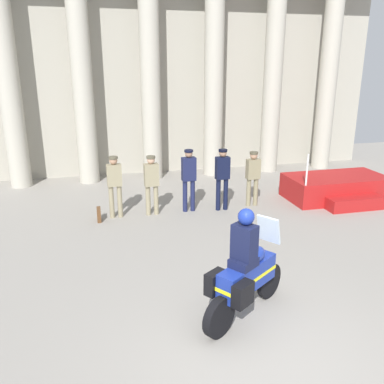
{
  "coord_description": "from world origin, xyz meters",
  "views": [
    {
      "loc": [
        -2.15,
        -4.34,
        3.99
      ],
      "look_at": [
        -0.21,
        3.62,
        1.39
      ],
      "focal_mm": 37.97,
      "sensor_mm": 36.0,
      "label": 1
    }
  ],
  "objects_px": {
    "reviewing_stand": "(337,188)",
    "officer_in_row_1": "(152,181)",
    "officer_in_row_4": "(253,174)",
    "motorcycle_with_rider": "(245,273)",
    "officer_in_row_2": "(189,175)",
    "officer_in_row_0": "(115,182)",
    "officer_in_row_3": "(222,175)",
    "briefcase_on_ground": "(99,215)"
  },
  "relations": [
    {
      "from": "officer_in_row_1",
      "to": "officer_in_row_3",
      "type": "relative_size",
      "value": 0.94
    },
    {
      "from": "reviewing_stand",
      "to": "officer_in_row_2",
      "type": "height_order",
      "value": "officer_in_row_2"
    },
    {
      "from": "officer_in_row_1",
      "to": "briefcase_on_ground",
      "type": "xyz_separation_m",
      "value": [
        -1.45,
        -0.15,
        -0.79
      ]
    },
    {
      "from": "reviewing_stand",
      "to": "officer_in_row_3",
      "type": "relative_size",
      "value": 1.72
    },
    {
      "from": "reviewing_stand",
      "to": "officer_in_row_1",
      "type": "distance_m",
      "value": 5.73
    },
    {
      "from": "officer_in_row_2",
      "to": "officer_in_row_4",
      "type": "xyz_separation_m",
      "value": [
        1.9,
        0.01,
        -0.09
      ]
    },
    {
      "from": "officer_in_row_4",
      "to": "briefcase_on_ground",
      "type": "xyz_separation_m",
      "value": [
        -4.39,
        -0.21,
        -0.77
      ]
    },
    {
      "from": "reviewing_stand",
      "to": "officer_in_row_1",
      "type": "relative_size",
      "value": 1.82
    },
    {
      "from": "motorcycle_with_rider",
      "to": "officer_in_row_1",
      "type": "bearing_deg",
      "value": 63.43
    },
    {
      "from": "briefcase_on_ground",
      "to": "officer_in_row_0",
      "type": "bearing_deg",
      "value": 20.76
    },
    {
      "from": "officer_in_row_2",
      "to": "officer_in_row_3",
      "type": "height_order",
      "value": "officer_in_row_2"
    },
    {
      "from": "officer_in_row_0",
      "to": "officer_in_row_3",
      "type": "bearing_deg",
      "value": 175.18
    },
    {
      "from": "officer_in_row_4",
      "to": "motorcycle_with_rider",
      "type": "distance_m",
      "value": 5.57
    },
    {
      "from": "officer_in_row_2",
      "to": "motorcycle_with_rider",
      "type": "relative_size",
      "value": 0.93
    },
    {
      "from": "officer_in_row_0",
      "to": "officer_in_row_1",
      "type": "distance_m",
      "value": 0.98
    },
    {
      "from": "reviewing_stand",
      "to": "motorcycle_with_rider",
      "type": "bearing_deg",
      "value": -134.26
    },
    {
      "from": "officer_in_row_2",
      "to": "briefcase_on_ground",
      "type": "height_order",
      "value": "officer_in_row_2"
    },
    {
      "from": "motorcycle_with_rider",
      "to": "officer_in_row_4",
      "type": "bearing_deg",
      "value": 31.84
    },
    {
      "from": "officer_in_row_0",
      "to": "motorcycle_with_rider",
      "type": "distance_m",
      "value": 5.39
    },
    {
      "from": "officer_in_row_0",
      "to": "officer_in_row_2",
      "type": "relative_size",
      "value": 0.96
    },
    {
      "from": "officer_in_row_4",
      "to": "reviewing_stand",
      "type": "bearing_deg",
      "value": 175.94
    },
    {
      "from": "officer_in_row_2",
      "to": "briefcase_on_ground",
      "type": "relative_size",
      "value": 4.89
    },
    {
      "from": "officer_in_row_3",
      "to": "officer_in_row_1",
      "type": "bearing_deg",
      "value": -5.17
    },
    {
      "from": "officer_in_row_2",
      "to": "officer_in_row_0",
      "type": "bearing_deg",
      "value": -2.42
    },
    {
      "from": "officer_in_row_3",
      "to": "motorcycle_with_rider",
      "type": "distance_m",
      "value": 5.15
    },
    {
      "from": "officer_in_row_4",
      "to": "briefcase_on_ground",
      "type": "distance_m",
      "value": 4.46
    },
    {
      "from": "officer_in_row_0",
      "to": "officer_in_row_4",
      "type": "height_order",
      "value": "officer_in_row_0"
    },
    {
      "from": "officer_in_row_1",
      "to": "officer_in_row_2",
      "type": "height_order",
      "value": "officer_in_row_2"
    },
    {
      "from": "officer_in_row_1",
      "to": "officer_in_row_3",
      "type": "bearing_deg",
      "value": 174.83
    },
    {
      "from": "reviewing_stand",
      "to": "officer_in_row_0",
      "type": "bearing_deg",
      "value": 179.77
    },
    {
      "from": "officer_in_row_1",
      "to": "officer_in_row_0",
      "type": "bearing_deg",
      "value": -4.13
    },
    {
      "from": "reviewing_stand",
      "to": "officer_in_row_1",
      "type": "height_order",
      "value": "officer_in_row_1"
    },
    {
      "from": "officer_in_row_0",
      "to": "officer_in_row_3",
      "type": "height_order",
      "value": "officer_in_row_3"
    },
    {
      "from": "motorcycle_with_rider",
      "to": "officer_in_row_2",
      "type": "bearing_deg",
      "value": 51.73
    },
    {
      "from": "reviewing_stand",
      "to": "officer_in_row_0",
      "type": "relative_size",
      "value": 1.78
    },
    {
      "from": "motorcycle_with_rider",
      "to": "briefcase_on_ground",
      "type": "height_order",
      "value": "motorcycle_with_rider"
    },
    {
      "from": "reviewing_stand",
      "to": "officer_in_row_2",
      "type": "distance_m",
      "value": 4.7
    },
    {
      "from": "officer_in_row_0",
      "to": "officer_in_row_3",
      "type": "xyz_separation_m",
      "value": [
        2.96,
        -0.1,
        0.04
      ]
    },
    {
      "from": "officer_in_row_3",
      "to": "officer_in_row_2",
      "type": "bearing_deg",
      "value": -9.99
    },
    {
      "from": "reviewing_stand",
      "to": "officer_in_row_3",
      "type": "bearing_deg",
      "value": -178.85
    },
    {
      "from": "officer_in_row_2",
      "to": "officer_in_row_3",
      "type": "xyz_separation_m",
      "value": [
        0.93,
        -0.12,
        -0.0
      ]
    },
    {
      "from": "officer_in_row_1",
      "to": "officer_in_row_2",
      "type": "xyz_separation_m",
      "value": [
        1.04,
        0.04,
        0.07
      ]
    }
  ]
}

